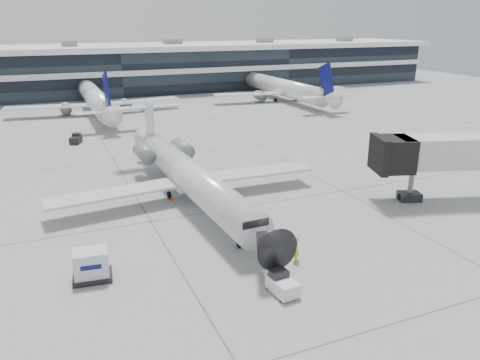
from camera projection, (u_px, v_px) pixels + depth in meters
name	position (u px, v px, depth m)	size (l,w,h in m)	color
ground	(254.00, 205.00, 44.69)	(220.00, 220.00, 0.00)	gray
terminal	(115.00, 71.00, 114.49)	(170.00, 22.00, 10.00)	black
bg_jet_center	(97.00, 113.00, 89.62)	(32.00, 40.00, 9.60)	white
bg_jet_right	(281.00, 100.00, 104.46)	(32.00, 40.00, 9.60)	white
regional_jet	(188.00, 174.00, 45.22)	(26.70, 33.29, 7.69)	silver
ramp_worker	(296.00, 249.00, 33.97)	(0.70, 0.46, 1.91)	#BEE117
baggage_tug	(282.00, 284.00, 30.06)	(1.52, 2.34, 1.42)	white
cargo_uld	(91.00, 265.00, 31.52)	(2.77, 2.18, 2.10)	black
traffic_cone	(172.00, 198.00, 45.79)	(0.37, 0.37, 0.51)	#EF530C
far_tug	(76.00, 139.00, 67.17)	(2.02, 2.49, 1.38)	black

